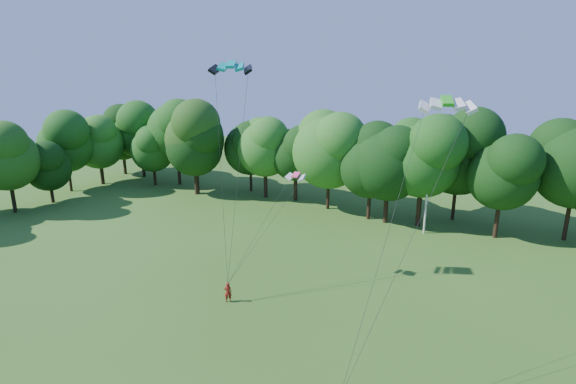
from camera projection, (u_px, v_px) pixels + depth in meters
The scene contains 8 objects.
utility_pole at pixel (427, 194), 46.72m from camera, with size 1.69×0.21×8.42m.
kite_flyer_left at pixel (228, 292), 33.61m from camera, with size 0.57×0.37×1.56m, color maroon.
kite_teal at pixel (231, 64), 33.16m from camera, with size 3.40×2.56×0.62m.
kite_green at pixel (447, 101), 24.85m from camera, with size 3.25×2.21×0.57m.
kite_pink at pixel (296, 175), 35.62m from camera, with size 1.59×0.80×0.38m.
tree_back_west at pixel (195, 136), 61.01m from camera, with size 8.83×8.83×12.85m.
tree_back_center at pixel (389, 154), 49.09m from camera, with size 8.74×8.74×12.71m.
tree_flank_west at pixel (5, 153), 52.85m from camera, with size 8.10×8.10×11.78m.
Camera 1 is at (13.59, -13.87, 16.98)m, focal length 28.00 mm.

